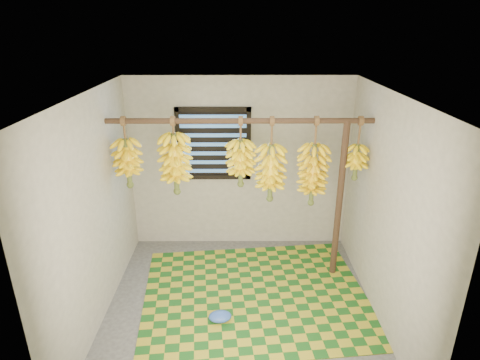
{
  "coord_description": "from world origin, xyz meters",
  "views": [
    {
      "loc": [
        -0.02,
        -3.69,
        3.03
      ],
      "look_at": [
        0.0,
        0.55,
        1.35
      ],
      "focal_mm": 30.0,
      "sensor_mm": 36.0,
      "label": 1
    }
  ],
  "objects_px": {
    "support_post": "(339,202)",
    "woven_mat": "(255,294)",
    "banana_bunch_c": "(241,163)",
    "banana_bunch_a": "(128,163)",
    "banana_bunch_e": "(313,175)",
    "banana_bunch_f": "(356,162)",
    "banana_bunch_d": "(271,173)",
    "plastic_bag": "(220,316)",
    "banana_bunch_b": "(175,164)"
  },
  "relations": [
    {
      "from": "woven_mat",
      "to": "banana_bunch_f",
      "type": "xyz_separation_m",
      "value": [
        1.17,
        0.46,
        1.51
      ]
    },
    {
      "from": "banana_bunch_a",
      "to": "banana_bunch_c",
      "type": "bearing_deg",
      "value": 0.0
    },
    {
      "from": "banana_bunch_a",
      "to": "banana_bunch_b",
      "type": "xyz_separation_m",
      "value": [
        0.55,
        0.0,
        -0.01
      ]
    },
    {
      "from": "banana_bunch_b",
      "to": "banana_bunch_a",
      "type": "bearing_deg",
      "value": 180.0
    },
    {
      "from": "banana_bunch_f",
      "to": "woven_mat",
      "type": "bearing_deg",
      "value": -158.58
    },
    {
      "from": "woven_mat",
      "to": "support_post",
      "type": "bearing_deg",
      "value": 24.23
    },
    {
      "from": "banana_bunch_c",
      "to": "banana_bunch_f",
      "type": "xyz_separation_m",
      "value": [
        1.34,
        0.0,
        0.01
      ]
    },
    {
      "from": "support_post",
      "to": "banana_bunch_c",
      "type": "height_order",
      "value": "banana_bunch_c"
    },
    {
      "from": "banana_bunch_a",
      "to": "woven_mat",
      "type": "bearing_deg",
      "value": -17.28
    },
    {
      "from": "banana_bunch_e",
      "to": "banana_bunch_f",
      "type": "relative_size",
      "value": 1.43
    },
    {
      "from": "banana_bunch_f",
      "to": "banana_bunch_c",
      "type": "bearing_deg",
      "value": -180.0
    },
    {
      "from": "banana_bunch_d",
      "to": "banana_bunch_f",
      "type": "xyz_separation_m",
      "value": [
        0.99,
        0.0,
        0.14
      ]
    },
    {
      "from": "banana_bunch_c",
      "to": "banana_bunch_d",
      "type": "relative_size",
      "value": 0.82
    },
    {
      "from": "banana_bunch_e",
      "to": "banana_bunch_a",
      "type": "bearing_deg",
      "value": 180.0
    },
    {
      "from": "woven_mat",
      "to": "banana_bunch_d",
      "type": "distance_m",
      "value": 1.46
    },
    {
      "from": "support_post",
      "to": "woven_mat",
      "type": "height_order",
      "value": "support_post"
    },
    {
      "from": "banana_bunch_b",
      "to": "banana_bunch_e",
      "type": "distance_m",
      "value": 1.61
    },
    {
      "from": "banana_bunch_f",
      "to": "banana_bunch_d",
      "type": "bearing_deg",
      "value": -180.0
    },
    {
      "from": "support_post",
      "to": "banana_bunch_b",
      "type": "bearing_deg",
      "value": 180.0
    },
    {
      "from": "support_post",
      "to": "banana_bunch_d",
      "type": "distance_m",
      "value": 0.92
    },
    {
      "from": "support_post",
      "to": "woven_mat",
      "type": "relative_size",
      "value": 0.77
    },
    {
      "from": "plastic_bag",
      "to": "banana_bunch_d",
      "type": "bearing_deg",
      "value": 57.41
    },
    {
      "from": "support_post",
      "to": "banana_bunch_f",
      "type": "bearing_deg",
      "value": 0.0
    },
    {
      "from": "woven_mat",
      "to": "plastic_bag",
      "type": "relative_size",
      "value": 10.39
    },
    {
      "from": "banana_bunch_d",
      "to": "banana_bunch_e",
      "type": "relative_size",
      "value": 0.95
    },
    {
      "from": "banana_bunch_c",
      "to": "banana_bunch_e",
      "type": "distance_m",
      "value": 0.86
    },
    {
      "from": "banana_bunch_c",
      "to": "support_post",
      "type": "bearing_deg",
      "value": 0.0
    },
    {
      "from": "support_post",
      "to": "plastic_bag",
      "type": "distance_m",
      "value": 1.93
    },
    {
      "from": "banana_bunch_d",
      "to": "plastic_bag",
      "type": "bearing_deg",
      "value": -122.59
    },
    {
      "from": "woven_mat",
      "to": "banana_bunch_e",
      "type": "relative_size",
      "value": 2.42
    },
    {
      "from": "woven_mat",
      "to": "banana_bunch_c",
      "type": "distance_m",
      "value": 1.57
    },
    {
      "from": "banana_bunch_a",
      "to": "banana_bunch_d",
      "type": "distance_m",
      "value": 1.66
    },
    {
      "from": "banana_bunch_e",
      "to": "banana_bunch_c",
      "type": "bearing_deg",
      "value": 180.0
    },
    {
      "from": "banana_bunch_b",
      "to": "banana_bunch_c",
      "type": "height_order",
      "value": "same"
    },
    {
      "from": "woven_mat",
      "to": "banana_bunch_c",
      "type": "xyz_separation_m",
      "value": [
        -0.17,
        0.46,
        1.5
      ]
    },
    {
      "from": "support_post",
      "to": "banana_bunch_e",
      "type": "distance_m",
      "value": 0.49
    },
    {
      "from": "support_post",
      "to": "banana_bunch_e",
      "type": "relative_size",
      "value": 1.86
    },
    {
      "from": "banana_bunch_d",
      "to": "banana_bunch_b",
      "type": "bearing_deg",
      "value": 180.0
    },
    {
      "from": "banana_bunch_a",
      "to": "banana_bunch_f",
      "type": "xyz_separation_m",
      "value": [
        2.65,
        0.0,
        0.01
      ]
    },
    {
      "from": "support_post",
      "to": "banana_bunch_a",
      "type": "height_order",
      "value": "banana_bunch_a"
    },
    {
      "from": "support_post",
      "to": "banana_bunch_b",
      "type": "relative_size",
      "value": 2.17
    },
    {
      "from": "banana_bunch_a",
      "to": "banana_bunch_f",
      "type": "bearing_deg",
      "value": 0.0
    },
    {
      "from": "plastic_bag",
      "to": "banana_bunch_a",
      "type": "height_order",
      "value": "banana_bunch_a"
    },
    {
      "from": "woven_mat",
      "to": "banana_bunch_b",
      "type": "bearing_deg",
      "value": 153.64
    },
    {
      "from": "banana_bunch_b",
      "to": "banana_bunch_d",
      "type": "distance_m",
      "value": 1.11
    },
    {
      "from": "woven_mat",
      "to": "banana_bunch_f",
      "type": "height_order",
      "value": "banana_bunch_f"
    },
    {
      "from": "banana_bunch_f",
      "to": "banana_bunch_e",
      "type": "bearing_deg",
      "value": -180.0
    },
    {
      "from": "banana_bunch_a",
      "to": "banana_bunch_f",
      "type": "distance_m",
      "value": 2.65
    },
    {
      "from": "plastic_bag",
      "to": "banana_bunch_c",
      "type": "bearing_deg",
      "value": 75.85
    },
    {
      "from": "support_post",
      "to": "woven_mat",
      "type": "distance_m",
      "value": 1.5
    }
  ]
}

